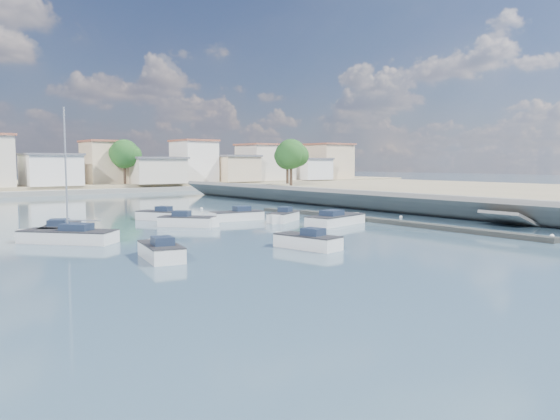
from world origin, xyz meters
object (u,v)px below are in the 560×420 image
at_px(motorboat_f, 158,216).
at_px(motorboat_g, 190,222).
at_px(motorboat_d, 282,217).
at_px(motorboat_b, 160,252).
at_px(motorboat_h, 338,220).
at_px(motorboat_c, 235,216).
at_px(motorboat_e, 61,231).
at_px(sailboat, 64,236).
at_px(motorboat_a, 305,242).

xyz_separation_m(motorboat_f, motorboat_g, (-0.09, -6.32, 0.00)).
relative_size(motorboat_d, motorboat_f, 0.93).
distance_m(motorboat_b, motorboat_f, 20.54).
height_order(motorboat_d, motorboat_g, same).
distance_m(motorboat_f, motorboat_h, 16.46).
height_order(motorboat_b, motorboat_h, same).
relative_size(motorboat_c, motorboat_f, 1.18).
bearing_deg(motorboat_c, motorboat_d, -50.81).
xyz_separation_m(motorboat_e, sailboat, (-0.78, -3.49, 0.03)).
bearing_deg(motorboat_f, motorboat_d, -44.62).
xyz_separation_m(motorboat_e, motorboat_g, (10.06, -0.38, 0.00)).
relative_size(motorboat_c, motorboat_h, 0.81).
relative_size(motorboat_a, motorboat_b, 1.01).
xyz_separation_m(motorboat_b, motorboat_h, (19.07, 6.15, 0.00)).
relative_size(motorboat_b, motorboat_e, 0.88).
relative_size(motorboat_d, motorboat_g, 0.94).
bearing_deg(motorboat_a, motorboat_d, 57.83).
height_order(motorboat_a, motorboat_e, same).
height_order(motorboat_d, motorboat_h, same).
distance_m(motorboat_d, motorboat_e, 18.44).
bearing_deg(motorboat_h, motorboat_c, 123.49).
distance_m(motorboat_e, sailboat, 3.57).
relative_size(motorboat_a, motorboat_h, 0.73).
relative_size(motorboat_a, sailboat, 0.53).
bearing_deg(motorboat_b, sailboat, 104.94).
bearing_deg(motorboat_d, motorboat_f, 135.38).
height_order(motorboat_e, motorboat_h, same).
bearing_deg(motorboat_a, motorboat_c, 72.30).
distance_m(motorboat_c, sailboat, 16.98).
height_order(motorboat_c, motorboat_f, same).
xyz_separation_m(motorboat_b, sailboat, (-2.48, 9.30, 0.03)).
height_order(motorboat_f, sailboat, sailboat).
distance_m(motorboat_b, motorboat_d, 19.74).
relative_size(motorboat_f, motorboat_g, 1.01).
distance_m(motorboat_c, motorboat_e, 15.56).
distance_m(motorboat_d, motorboat_h, 5.14).
height_order(motorboat_a, motorboat_f, same).
distance_m(motorboat_e, motorboat_h, 21.80).
height_order(motorboat_b, motorboat_f, same).
bearing_deg(motorboat_e, sailboat, -102.57).
distance_m(motorboat_c, motorboat_h, 9.54).
relative_size(motorboat_e, sailboat, 0.60).
relative_size(motorboat_a, motorboat_c, 0.90).
xyz_separation_m(motorboat_b, motorboat_g, (8.35, 12.40, 0.00)).
bearing_deg(motorboat_d, motorboat_c, 129.19).
xyz_separation_m(motorboat_d, sailboat, (-19.09, -1.36, 0.03)).
height_order(motorboat_g, sailboat, sailboat).
xyz_separation_m(motorboat_c, motorboat_g, (-5.45, -1.70, 0.00)).
xyz_separation_m(motorboat_e, motorboat_h, (20.77, -6.63, 0.00)).
bearing_deg(motorboat_h, motorboat_a, -142.02).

